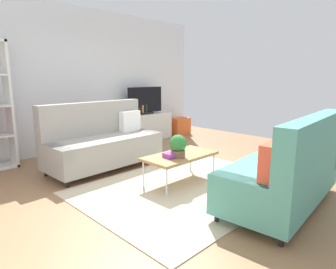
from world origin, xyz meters
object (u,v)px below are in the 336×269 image
Objects in this scene: couch_beige at (103,142)px; tv at (145,101)px; tv_console at (145,127)px; bottle_0 at (140,111)px; bottle_2 at (146,109)px; bottle_1 at (143,110)px; table_book_0 at (173,156)px; potted_plant at (178,146)px; vase_0 at (124,112)px; storage_trunk at (179,126)px; couch_green at (287,171)px; vase_1 at (131,112)px; coffee_table at (180,156)px.

tv is at bearing -151.26° from couch_beige.
tv_console is 7.76× the size of bottle_0.
bottle_1 is at bearing 180.00° from bottle_2.
table_book_0 is 1.33× the size of bottle_0.
couch_beige is at bearing 100.37° from potted_plant.
vase_0 is at bearing 173.12° from tv.
bottle_2 is at bearing 57.56° from potted_plant.
bottle_2 reaches higher than vase_0.
tv is 4.63× the size of bottle_1.
bottle_1 reaches higher than storage_trunk.
tv is at bearing 57.81° from potted_plant.
bottle_1 is 0.11m from bottle_2.
couch_green is 8.17× the size of table_book_0.
bottle_1 is at bearing 177.14° from storage_trunk.
vase_0 is 0.92× the size of bottle_0.
tv_console is 8.47× the size of vase_0.
couch_beige reaches higher than storage_trunk.
bottle_0 is (-1.30, 0.06, 0.51)m from storage_trunk.
bottle_0 is (1.47, 2.62, 0.15)m from potted_plant.
couch_green is 13.66× the size of vase_1.
vase_0 is at bearing 169.34° from bottle_1.
potted_plant is 2.92m from vase_0.
vase_1 is at bearing -143.78° from couch_beige.
couch_green is 4.13m from vase_0.
couch_green is 6.21× the size of potted_plant.
storage_trunk is at bearing 41.74° from table_book_0.
potted_plant is 3.06m from bottle_1.
bottle_2 is at bearing 58.78° from coffee_table.
couch_beige and couch_green have the same top height.
tv_console is 5.83× the size of table_book_0.
tv is 5.54× the size of bottle_0.
bottle_1 is (-0.10, -0.02, -0.20)m from tv.
bottle_0 is (-0.20, -0.04, 0.41)m from tv_console.
coffee_table is at bearing -120.77° from tv_console.
bottle_1 is (1.15, 3.98, 0.31)m from couch_green.
tv is (1.93, 1.16, 0.51)m from couch_beige.
couch_green is at bearing -102.06° from vase_1.
tv_console is 6.05× the size of bottle_2.
vase_1 is at bearing 64.76° from potted_plant.
storage_trunk is 2.17× the size of table_book_0.
bottle_0 reaches higher than table_book_0.
bottle_1 reaches higher than potted_plant.
coffee_table is 6.65× the size of vase_0.
tv_console is at bearing 90.00° from tv.
coffee_table is at bearing 5.84° from table_book_0.
vase_1 is 0.62× the size of bottle_2.
potted_plant is 0.17m from table_book_0.
bottle_0 reaches higher than coffee_table.
storage_trunk is at bearing 42.83° from potted_plant.
table_book_0 is at bearing -174.16° from coffee_table.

